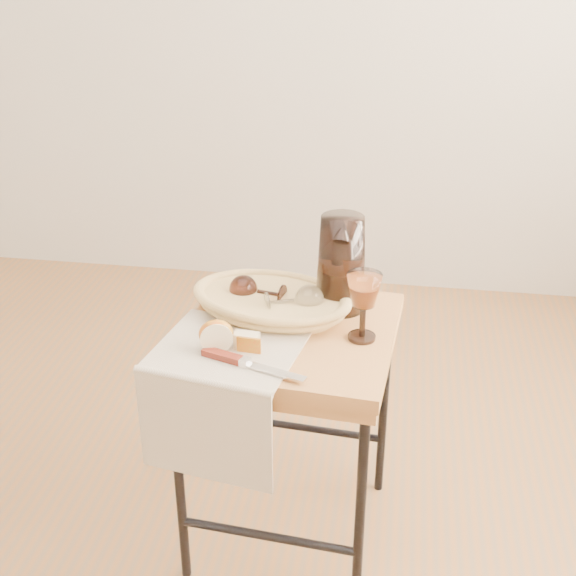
% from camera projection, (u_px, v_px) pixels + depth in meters
% --- Properties ---
extents(floor, '(3.60, 3.60, 0.00)m').
position_uv_depth(floor, '(131.00, 569.00, 1.96)').
color(floor, brown).
rests_on(floor, ground).
extents(side_table, '(0.54, 0.54, 0.64)m').
position_uv_depth(side_table, '(289.00, 435.00, 1.96)').
color(side_table, olive).
rests_on(side_table, floor).
extents(tea_towel, '(0.36, 0.34, 0.01)m').
position_uv_depth(tea_towel, '(228.00, 349.00, 1.72)').
color(tea_towel, beige).
rests_on(tea_towel, side_table).
extents(bread_basket, '(0.40, 0.31, 0.06)m').
position_uv_depth(bread_basket, '(271.00, 303.00, 1.87)').
color(bread_basket, tan).
rests_on(bread_basket, side_table).
extents(goblet_lying_a, '(0.13, 0.09, 0.07)m').
position_uv_depth(goblet_lying_a, '(260.00, 292.00, 1.88)').
color(goblet_lying_a, '#3A1B16').
rests_on(goblet_lying_a, bread_basket).
extents(goblet_lying_b, '(0.14, 0.11, 0.07)m').
position_uv_depth(goblet_lying_b, '(291.00, 301.00, 1.84)').
color(goblet_lying_b, white).
rests_on(goblet_lying_b, bread_basket).
extents(pitcher, '(0.19, 0.26, 0.28)m').
position_uv_depth(pitcher, '(341.00, 263.00, 1.86)').
color(pitcher, black).
rests_on(pitcher, side_table).
extents(wine_goblet, '(0.08, 0.08, 0.17)m').
position_uv_depth(wine_goblet, '(363.00, 307.00, 1.73)').
color(wine_goblet, white).
rests_on(wine_goblet, side_table).
extents(apple_half, '(0.09, 0.06, 0.07)m').
position_uv_depth(apple_half, '(216.00, 334.00, 1.71)').
color(apple_half, red).
rests_on(apple_half, tea_towel).
extents(apple_wedge, '(0.06, 0.03, 0.04)m').
position_uv_depth(apple_wedge, '(247.00, 341.00, 1.71)').
color(apple_wedge, beige).
rests_on(apple_wedge, tea_towel).
extents(table_knife, '(0.24, 0.10, 0.02)m').
position_uv_depth(table_knife, '(249.00, 362.00, 1.65)').
color(table_knife, silver).
rests_on(table_knife, tea_towel).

